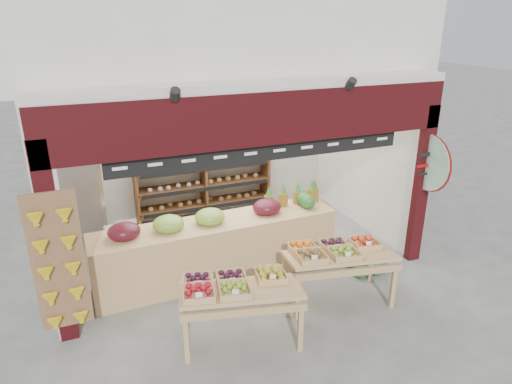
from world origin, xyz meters
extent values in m
plane|color=#60615C|center=(0.00, 0.00, 0.00)|extent=(60.00, 60.00, 0.00)
cube|color=white|center=(0.00, 2.29, 1.50)|extent=(5.76, 0.18, 3.00)
cube|color=white|center=(-2.79, 0.60, 1.50)|extent=(0.18, 3.38, 3.00)
cube|color=white|center=(2.79, 0.60, 1.50)|extent=(0.18, 3.38, 3.00)
cube|color=white|center=(0.00, 0.60, 3.06)|extent=(5.76, 3.38, 0.12)
cube|color=black|center=(0.00, -1.05, 2.65)|extent=(5.70, 0.14, 0.70)
cube|color=black|center=(-2.75, -1.05, 1.32)|extent=(0.22, 0.14, 2.65)
cube|color=black|center=(2.75, -1.05, 1.32)|extent=(0.22, 0.14, 2.65)
cube|color=black|center=(0.00, -1.02, 2.20)|extent=(4.20, 0.05, 0.26)
cylinder|color=white|center=(0.10, -0.95, 2.45)|extent=(0.34, 0.05, 0.34)
cube|color=#8A5C3F|center=(-2.73, -1.14, 1.15)|extent=(0.60, 0.04, 1.80)
cylinder|color=#ABD7BF|center=(2.75, -1.14, 1.75)|extent=(0.04, 0.90, 0.90)
cylinder|color=maroon|center=(2.75, -1.16, 1.75)|extent=(0.01, 0.92, 0.92)
cube|color=brown|center=(-1.40, 1.98, 0.72)|extent=(0.05, 0.45, 1.44)
cube|color=brown|center=(-0.05, 1.98, 0.72)|extent=(0.05, 0.45, 1.44)
cube|color=brown|center=(1.30, 1.98, 0.72)|extent=(0.05, 0.45, 1.44)
cube|color=brown|center=(-0.05, 1.98, 0.31)|extent=(2.70, 0.45, 0.04)
cube|color=brown|center=(-0.05, 1.98, 0.72)|extent=(2.70, 0.45, 0.04)
cube|color=brown|center=(-0.05, 1.98, 1.12)|extent=(2.70, 0.45, 0.04)
cube|color=brown|center=(-0.05, 1.98, 1.44)|extent=(2.70, 0.45, 0.04)
cone|color=olive|center=(-1.13, 1.98, 1.58)|extent=(0.32, 0.32, 0.28)
cone|color=olive|center=(-0.41, 1.98, 1.58)|extent=(0.32, 0.32, 0.28)
cone|color=olive|center=(0.31, 1.98, 1.58)|extent=(0.32, 0.32, 0.28)
cone|color=olive|center=(1.03, 1.98, 1.58)|extent=(0.32, 0.32, 0.28)
cube|color=silver|center=(-2.40, 1.76, 0.97)|extent=(0.77, 0.77, 1.95)
cube|color=beige|center=(-1.97, 0.80, 0.17)|extent=(0.43, 0.35, 0.34)
cube|color=beige|center=(-1.92, 0.80, 0.47)|extent=(0.39, 0.32, 0.28)
cube|color=#144B1A|center=(-1.41, 0.77, 0.14)|extent=(0.41, 0.33, 0.28)
cube|color=beige|center=(-1.46, 1.17, 0.13)|extent=(0.37, 0.30, 0.26)
cube|color=tan|center=(-0.51, -0.34, 0.48)|extent=(3.84, 0.83, 0.96)
ellipsoid|color=#59141E|center=(-1.89, -0.38, 1.06)|extent=(0.47, 0.42, 0.25)
ellipsoid|color=#8CB23F|center=(-1.25, -0.36, 1.06)|extent=(0.47, 0.42, 0.25)
ellipsoid|color=#8CB23F|center=(-0.61, -0.35, 1.06)|extent=(0.47, 0.42, 0.25)
ellipsoid|color=#59141E|center=(0.34, -0.33, 1.06)|extent=(0.47, 0.42, 0.25)
cylinder|color=olive|center=(0.44, -0.16, 1.07)|extent=(0.15, 0.15, 0.22)
cylinder|color=olive|center=(0.71, -0.16, 1.07)|extent=(0.15, 0.15, 0.22)
cylinder|color=olive|center=(0.97, -0.15, 1.07)|extent=(0.15, 0.15, 0.22)
cylinder|color=olive|center=(1.24, -0.15, 1.07)|extent=(0.15, 0.15, 0.22)
cylinder|color=olive|center=(1.29, -0.14, 1.07)|extent=(0.15, 0.15, 0.22)
cube|color=tan|center=(-0.69, -1.89, 0.70)|extent=(1.66, 1.16, 0.22)
cube|color=tan|center=(-1.45, -2.08, 0.30)|extent=(0.07, 0.07, 0.60)
cube|color=tan|center=(-0.10, -2.40, 0.30)|extent=(0.07, 0.07, 0.60)
cube|color=tan|center=(-1.28, -1.38, 0.30)|extent=(0.07, 0.07, 0.60)
cube|color=tan|center=(0.06, -1.69, 0.30)|extent=(0.07, 0.07, 0.60)
cube|color=tan|center=(0.91, -1.59, 0.71)|extent=(1.65, 1.12, 0.23)
cube|color=tan|center=(0.16, -1.81, 0.30)|extent=(0.07, 0.07, 0.61)
cube|color=tan|center=(1.52, -2.08, 0.30)|extent=(0.07, 0.07, 0.61)
cube|color=tan|center=(0.30, -1.09, 0.30)|extent=(0.07, 0.07, 0.61)
cube|color=tan|center=(1.67, -1.37, 0.30)|extent=(0.07, 0.07, 0.61)
sphere|color=#1C4C19|center=(1.69, -1.17, 0.14)|extent=(0.27, 0.27, 0.27)
sphere|color=#1C4C19|center=(1.98, -1.17, 0.14)|extent=(0.27, 0.27, 0.27)
sphere|color=#1C4C19|center=(1.69, -0.88, 0.14)|extent=(0.27, 0.27, 0.27)
sphere|color=#1C4C19|center=(1.98, -0.88, 0.14)|extent=(0.27, 0.27, 0.27)
sphere|color=#1C4C19|center=(1.84, -1.02, 0.38)|extent=(0.27, 0.27, 0.27)
sphere|color=#1C4C19|center=(1.84, -1.27, 0.14)|extent=(0.27, 0.27, 0.27)
sphere|color=#1C4C19|center=(1.59, -1.02, 0.14)|extent=(0.27, 0.27, 0.27)
sphere|color=#1C4C19|center=(1.69, -0.86, 0.38)|extent=(0.27, 0.27, 0.27)
sphere|color=#1C4C19|center=(2.03, -0.99, 0.14)|extent=(0.27, 0.27, 0.27)
sphere|color=#1C4C19|center=(1.57, -1.25, 0.14)|extent=(0.27, 0.27, 0.27)
camera|label=1|loc=(-2.34, -6.46, 3.89)|focal=32.00mm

